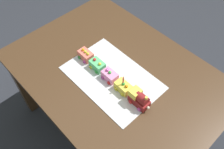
{
  "coord_description": "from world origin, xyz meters",
  "views": [
    {
      "loc": [
        -0.69,
        0.68,
        1.97
      ],
      "look_at": [
        -0.02,
        0.05,
        0.77
      ],
      "focal_mm": 38.77,
      "sensor_mm": 36.0,
      "label": 1
    }
  ],
  "objects_px": {
    "dining_table": "(115,81)",
    "birthday_candle": "(123,80)",
    "cake_car_tanker_mint_green": "(97,65)",
    "cake_locomotive": "(139,99)",
    "cake_car_hopper_lemon": "(123,87)",
    "cake_car_gondola_coral": "(86,55)",
    "cake_car_caboose_bubblegum": "(110,76)"
  },
  "relations": [
    {
      "from": "cake_car_caboose_bubblegum",
      "to": "cake_car_tanker_mint_green",
      "type": "height_order",
      "value": "same"
    },
    {
      "from": "dining_table",
      "to": "cake_locomotive",
      "type": "relative_size",
      "value": 10.0
    },
    {
      "from": "cake_car_gondola_coral",
      "to": "birthday_candle",
      "type": "height_order",
      "value": "birthday_candle"
    },
    {
      "from": "cake_locomotive",
      "to": "cake_car_tanker_mint_green",
      "type": "relative_size",
      "value": 1.4
    },
    {
      "from": "cake_car_gondola_coral",
      "to": "cake_car_caboose_bubblegum",
      "type": "bearing_deg",
      "value": 180.0
    },
    {
      "from": "cake_car_hopper_lemon",
      "to": "cake_car_caboose_bubblegum",
      "type": "relative_size",
      "value": 1.0
    },
    {
      "from": "cake_locomotive",
      "to": "cake_car_tanker_mint_green",
      "type": "distance_m",
      "value": 0.37
    },
    {
      "from": "cake_car_tanker_mint_green",
      "to": "cake_car_gondola_coral",
      "type": "xyz_separation_m",
      "value": [
        0.12,
        0.0,
        0.0
      ]
    },
    {
      "from": "cake_locomotive",
      "to": "cake_car_gondola_coral",
      "type": "relative_size",
      "value": 1.4
    },
    {
      "from": "dining_table",
      "to": "cake_car_tanker_mint_green",
      "type": "relative_size",
      "value": 14.0
    },
    {
      "from": "cake_locomotive",
      "to": "cake_car_hopper_lemon",
      "type": "distance_m",
      "value": 0.13
    },
    {
      "from": "cake_car_caboose_bubblegum",
      "to": "birthday_candle",
      "type": "bearing_deg",
      "value": -180.0
    },
    {
      "from": "cake_car_hopper_lemon",
      "to": "cake_car_tanker_mint_green",
      "type": "xyz_separation_m",
      "value": [
        0.24,
        0.0,
        0.0
      ]
    },
    {
      "from": "cake_locomotive",
      "to": "cake_car_hopper_lemon",
      "type": "relative_size",
      "value": 1.4
    },
    {
      "from": "cake_car_hopper_lemon",
      "to": "cake_car_gondola_coral",
      "type": "bearing_deg",
      "value": 0.0
    },
    {
      "from": "cake_locomotive",
      "to": "cake_car_gondola_coral",
      "type": "xyz_separation_m",
      "value": [
        0.48,
        0.0,
        -0.02
      ]
    },
    {
      "from": "cake_locomotive",
      "to": "cake_car_caboose_bubblegum",
      "type": "height_order",
      "value": "cake_locomotive"
    },
    {
      "from": "dining_table",
      "to": "cake_car_gondola_coral",
      "type": "xyz_separation_m",
      "value": [
        0.22,
        0.07,
        0.14
      ]
    },
    {
      "from": "cake_car_tanker_mint_green",
      "to": "dining_table",
      "type": "bearing_deg",
      "value": -147.24
    },
    {
      "from": "cake_car_hopper_lemon",
      "to": "cake_locomotive",
      "type": "bearing_deg",
      "value": -180.0
    },
    {
      "from": "dining_table",
      "to": "cake_car_gondola_coral",
      "type": "distance_m",
      "value": 0.27
    },
    {
      "from": "dining_table",
      "to": "cake_locomotive",
      "type": "distance_m",
      "value": 0.31
    },
    {
      "from": "dining_table",
      "to": "cake_car_caboose_bubblegum",
      "type": "distance_m",
      "value": 0.16
    },
    {
      "from": "dining_table",
      "to": "cake_car_hopper_lemon",
      "type": "height_order",
      "value": "cake_car_hopper_lemon"
    },
    {
      "from": "cake_locomotive",
      "to": "dining_table",
      "type": "bearing_deg",
      "value": -14.09
    },
    {
      "from": "cake_car_tanker_mint_green",
      "to": "cake_car_gondola_coral",
      "type": "relative_size",
      "value": 1.0
    },
    {
      "from": "cake_locomotive",
      "to": "cake_car_gondola_coral",
      "type": "bearing_deg",
      "value": 0.0
    },
    {
      "from": "cake_car_gondola_coral",
      "to": "cake_car_tanker_mint_green",
      "type": "bearing_deg",
      "value": 180.0
    },
    {
      "from": "cake_car_caboose_bubblegum",
      "to": "cake_car_hopper_lemon",
      "type": "bearing_deg",
      "value": 180.0
    },
    {
      "from": "dining_table",
      "to": "cake_car_hopper_lemon",
      "type": "bearing_deg",
      "value": 153.84
    },
    {
      "from": "dining_table",
      "to": "birthday_candle",
      "type": "height_order",
      "value": "birthday_candle"
    },
    {
      "from": "dining_table",
      "to": "cake_locomotive",
      "type": "height_order",
      "value": "cake_locomotive"
    }
  ]
}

